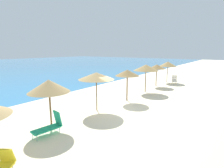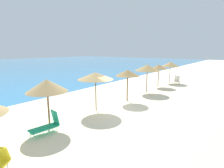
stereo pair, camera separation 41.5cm
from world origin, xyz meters
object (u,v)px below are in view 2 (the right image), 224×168
beach_umbrella_5 (147,68)px  beach_umbrella_7 (170,64)px  beach_umbrella_3 (96,76)px  beach_umbrella_2 (47,86)px  lounge_chair_1 (47,125)px  beach_umbrella_6 (159,67)px  lounge_chair_2 (177,80)px  beach_umbrella_4 (128,73)px

beach_umbrella_5 → beach_umbrella_7: 6.90m
beach_umbrella_3 → beach_umbrella_5: bearing=-2.6°
beach_umbrella_7 → beach_umbrella_2: bearing=178.7°
beach_umbrella_7 → beach_umbrella_3: bearing=178.9°
lounge_chair_1 → beach_umbrella_6: bearing=-81.1°
beach_umbrella_6 → lounge_chair_2: size_ratio=1.78×
lounge_chair_1 → beach_umbrella_3: bearing=-76.6°
beach_umbrella_3 → beach_umbrella_7: size_ratio=0.99×
beach_umbrella_2 → lounge_chair_1: 2.07m
beach_umbrella_7 → lounge_chair_2: 2.31m
beach_umbrella_4 → beach_umbrella_6: (7.48, 0.39, -0.07)m
beach_umbrella_6 → lounge_chair_1: bearing=-178.6°
beach_umbrella_4 → beach_umbrella_5: beach_umbrella_5 is taller
beach_umbrella_4 → lounge_chair_2: (10.51, -0.90, -1.97)m
beach_umbrella_5 → lounge_chair_2: (6.63, -1.02, -2.09)m
beach_umbrella_6 → beach_umbrella_7: 3.31m
beach_umbrella_2 → beach_umbrella_4: (7.14, -0.60, 0.01)m
beach_umbrella_2 → beach_umbrella_6: 14.62m
beach_umbrella_6 → beach_umbrella_4: bearing=-177.0°
beach_umbrella_2 → lounge_chair_2: bearing=-4.9°
beach_umbrella_3 → beach_umbrella_2: bearing=177.7°
beach_umbrella_4 → beach_umbrella_3: bearing=172.5°
beach_umbrella_2 → beach_umbrella_3: bearing=-2.3°
beach_umbrella_6 → beach_umbrella_7: beach_umbrella_7 is taller
lounge_chair_1 → beach_umbrella_5: bearing=-82.0°
beach_umbrella_3 → beach_umbrella_6: beach_umbrella_3 is taller
beach_umbrella_5 → lounge_chair_2: size_ratio=1.95×
beach_umbrella_4 → beach_umbrella_7: 10.78m
beach_umbrella_6 → lounge_chair_1: 15.22m
beach_umbrella_2 → lounge_chair_1: beach_umbrella_2 is taller
beach_umbrella_2 → beach_umbrella_3: (3.70, -0.15, 0.12)m
beach_umbrella_2 → lounge_chair_2: 17.82m
lounge_chair_2 → beach_umbrella_6: bearing=47.5°
beach_umbrella_6 → lounge_chair_2: beach_umbrella_6 is taller
beach_umbrella_5 → beach_umbrella_6: (3.60, 0.28, -0.19)m
lounge_chair_1 → beach_umbrella_4: bearing=-82.7°
beach_umbrella_4 → beach_umbrella_6: 7.49m
beach_umbrella_3 → beach_umbrella_6: bearing=-0.3°
beach_umbrella_4 → lounge_chair_1: size_ratio=1.74×
beach_umbrella_3 → beach_umbrella_4: (3.44, -0.45, -0.11)m
beach_umbrella_4 → beach_umbrella_5: bearing=1.7°
beach_umbrella_2 → beach_umbrella_7: (17.91, -0.42, 0.07)m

